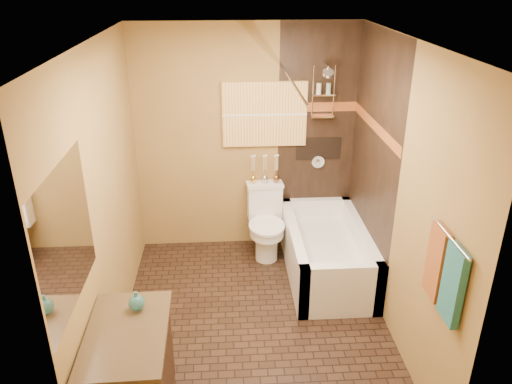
{
  "coord_description": "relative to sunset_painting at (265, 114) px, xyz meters",
  "views": [
    {
      "loc": [
        -0.23,
        -3.67,
        2.98
      ],
      "look_at": [
        0.04,
        0.4,
        1.13
      ],
      "focal_mm": 35.0,
      "sensor_mm": 36.0,
      "label": 1
    }
  ],
  "objects": [
    {
      "name": "wall_left",
      "position": [
        -1.4,
        -1.48,
        -0.3
      ],
      "size": [
        0.02,
        3.0,
        2.5
      ],
      "primitive_type": "cube",
      "color": "olive",
      "rests_on": "floor"
    },
    {
      "name": "toilet",
      "position": [
        0.0,
        -0.26,
        -1.15
      ],
      "size": [
        0.42,
        0.61,
        0.79
      ],
      "rotation": [
        0.0,
        0.0,
        0.08
      ],
      "color": "white",
      "rests_on": "floor"
    },
    {
      "name": "alcove_tile_back",
      "position": [
        0.57,
        0.01,
        -0.3
      ],
      "size": [
        0.85,
        0.01,
        2.5
      ],
      "primitive_type": "cube",
      "color": "black",
      "rests_on": "wall_back"
    },
    {
      "name": "wall_front",
      "position": [
        -0.2,
        -2.98,
        -0.3
      ],
      "size": [
        2.4,
        0.02,
        2.5
      ],
      "primitive_type": "cube",
      "color": "olive",
      "rests_on": "floor"
    },
    {
      "name": "wall_back",
      "position": [
        -0.2,
        0.02,
        -0.3
      ],
      "size": [
        2.4,
        0.02,
        2.5
      ],
      "primitive_type": "cube",
      "color": "olive",
      "rests_on": "floor"
    },
    {
      "name": "vanity",
      "position": [
        -1.12,
        -2.48,
        -1.16
      ],
      "size": [
        0.55,
        0.89,
        0.78
      ],
      "rotation": [
        0.0,
        0.0,
        0.02
      ],
      "color": "black",
      "rests_on": "floor"
    },
    {
      "name": "wall_right",
      "position": [
        1.0,
        -1.48,
        -0.3
      ],
      "size": [
        0.02,
        3.0,
        2.5
      ],
      "primitive_type": "cube",
      "color": "olive",
      "rests_on": "floor"
    },
    {
      "name": "bathtub",
      "position": [
        0.6,
        -0.73,
        -1.33
      ],
      "size": [
        0.8,
        1.5,
        0.55
      ],
      "color": "white",
      "rests_on": "floor"
    },
    {
      "name": "alcove_tile_right",
      "position": [
        0.99,
        -0.73,
        -0.3
      ],
      "size": [
        0.01,
        1.5,
        2.5
      ],
      "primitive_type": "cube",
      "color": "black",
      "rests_on": "wall_right"
    },
    {
      "name": "bud_vases",
      "position": [
        -0.0,
        -0.09,
        -0.58
      ],
      "size": [
        0.32,
        0.07,
        0.32
      ],
      "color": "gold",
      "rests_on": "toilet"
    },
    {
      "name": "towel_rust",
      "position": [
        0.96,
        -2.4,
        -0.37
      ],
      "size": [
        0.05,
        0.22,
        0.52
      ],
      "primitive_type": "cube",
      "color": "brown",
      "rests_on": "towel_bar"
    },
    {
      "name": "towel_teal",
      "position": [
        0.96,
        -2.66,
        -0.37
      ],
      "size": [
        0.05,
        0.22,
        0.52
      ],
      "primitive_type": "cube",
      "color": "#20676B",
      "rests_on": "towel_bar"
    },
    {
      "name": "sunset_painting",
      "position": [
        0.0,
        0.0,
        0.0
      ],
      "size": [
        0.9,
        0.04,
        0.7
      ],
      "primitive_type": "cube",
      "color": "gold",
      "rests_on": "wall_back"
    },
    {
      "name": "floor",
      "position": [
        -0.2,
        -1.48,
        -1.55
      ],
      "size": [
        3.0,
        3.0,
        0.0
      ],
      "primitive_type": "plane",
      "color": "black",
      "rests_on": "ground"
    },
    {
      "name": "alcove_niche",
      "position": [
        0.6,
        0.01,
        -0.4
      ],
      "size": [
        0.5,
        0.01,
        0.25
      ],
      "primitive_type": "cube",
      "color": "black",
      "rests_on": "alcove_tile_back"
    },
    {
      "name": "towel_bar",
      "position": [
        0.95,
        -2.53,
        -0.1
      ],
      "size": [
        0.02,
        0.55,
        0.02
      ],
      "primitive_type": "cylinder",
      "rotation": [
        1.57,
        0.0,
        0.0
      ],
      "color": "silver",
      "rests_on": "wall_right"
    },
    {
      "name": "mosaic_band_right",
      "position": [
        0.98,
        -0.73,
        0.07
      ],
      "size": [
        0.01,
        1.5,
        0.1
      ],
      "primitive_type": "cube",
      "color": "maroon",
      "rests_on": "alcove_tile_right"
    },
    {
      "name": "ceiling",
      "position": [
        -0.2,
        -1.48,
        0.95
      ],
      "size": [
        3.0,
        3.0,
        0.0
      ],
      "primitive_type": "plane",
      "color": "silver",
      "rests_on": "wall_back"
    },
    {
      "name": "mosaic_band_back",
      "position": [
        0.57,
        0.0,
        0.07
      ],
      "size": [
        0.85,
        0.01,
        0.1
      ],
      "primitive_type": "cube",
      "color": "maroon",
      "rests_on": "alcove_tile_back"
    },
    {
      "name": "shower_fixtures",
      "position": [
        0.6,
        -0.1,
        0.12
      ],
      "size": [
        0.24,
        0.33,
        1.16
      ],
      "color": "silver",
      "rests_on": "floor"
    },
    {
      "name": "vanity_mirror",
      "position": [
        -1.39,
        -2.48,
        -0.05
      ],
      "size": [
        0.01,
        1.0,
        0.9
      ],
      "primitive_type": "cube",
      "color": "white",
      "rests_on": "wall_left"
    },
    {
      "name": "teal_bottle",
      "position": [
        -1.07,
        -2.24,
        -0.7
      ],
      "size": [
        0.14,
        0.14,
        0.18
      ],
      "primitive_type": null,
      "rotation": [
        0.0,
        0.0,
        0.24
      ],
      "color": "#256F71",
      "rests_on": "vanity"
    },
    {
      "name": "curtain_rod",
      "position": [
        0.2,
        -0.73,
        0.47
      ],
      "size": [
        0.03,
        1.55,
        0.03
      ],
      "primitive_type": "cylinder",
      "rotation": [
        1.57,
        0.0,
        0.0
      ],
      "color": "silver",
      "rests_on": "wall_back"
    }
  ]
}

